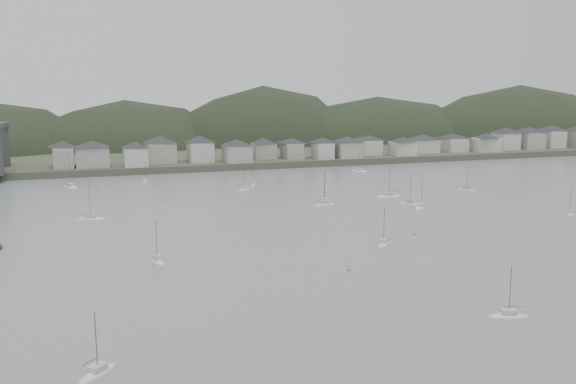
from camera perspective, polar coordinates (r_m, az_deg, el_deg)
name	(u,v)px	position (r m, az deg, el deg)	size (l,w,h in m)	color
ground	(413,285)	(123.67, 11.29, -8.26)	(900.00, 900.00, 0.00)	slate
far_shore_land	(176,144)	(402.73, -10.08, 4.32)	(900.00, 250.00, 3.00)	#383D2D
forested_ridge	(192,169)	(379.76, -8.72, 2.11)	(851.55, 103.94, 102.57)	black
waterfront_town	(315,146)	(306.92, 2.49, 4.19)	(451.48, 28.46, 12.92)	gray
moored_fleet	(287,215)	(183.90, -0.07, -2.12)	(267.90, 177.53, 13.12)	silver
mooring_buoys	(313,213)	(186.88, 2.27, -1.95)	(156.66, 121.26, 0.70)	#B06D3A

